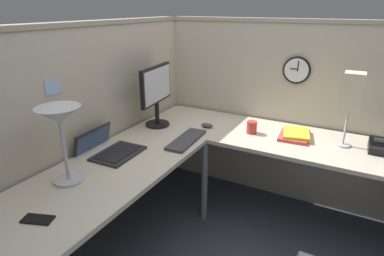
{
  "coord_description": "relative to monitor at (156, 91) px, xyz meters",
  "views": [
    {
      "loc": [
        -1.84,
        -0.81,
        1.67
      ],
      "look_at": [
        0.05,
        0.22,
        0.84
      ],
      "focal_mm": 29.63,
      "sensor_mm": 36.0,
      "label": 1
    }
  ],
  "objects": [
    {
      "name": "cubicle_wall_back",
      "position": [
        -0.59,
        0.23,
        -0.23
      ],
      "size": [
        2.57,
        0.12,
        1.58
      ],
      "color": "#B7AD99",
      "rests_on": "ground"
    },
    {
      "name": "coffee_mug",
      "position": [
        0.21,
        -0.75,
        -0.25
      ],
      "size": [
        0.08,
        0.08,
        0.1
      ],
      "primitive_type": "cylinder",
      "color": "#B2332D",
      "rests_on": "desk"
    },
    {
      "name": "computer_mouse",
      "position": [
        0.15,
        -0.39,
        -0.28
      ],
      "size": [
        0.06,
        0.1,
        0.03
      ],
      "primitive_type": "ellipsoid",
      "color": "#38383D",
      "rests_on": "desk"
    },
    {
      "name": "cubicle_wall_right",
      "position": [
        0.64,
        -0.9,
        -0.23
      ],
      "size": [
        0.12,
        2.37,
        1.58
      ],
      "color": "#B7AD99",
      "rests_on": "ground"
    },
    {
      "name": "book_stack",
      "position": [
        0.29,
        -1.07,
        -0.27
      ],
      "size": [
        0.31,
        0.25,
        0.04
      ],
      "color": "#BF3F38",
      "rests_on": "desk"
    },
    {
      "name": "pinned_note_leftmost",
      "position": [
        -0.82,
        0.18,
        0.2
      ],
      "size": [
        0.11,
        0.0,
        0.1
      ],
      "primitive_type": "cube",
      "color": "#99B7E5"
    },
    {
      "name": "desk",
      "position": [
        -0.37,
        -0.69,
        -0.39
      ],
      "size": [
        2.35,
        2.15,
        0.73
      ],
      "color": "beige",
      "rests_on": "ground"
    },
    {
      "name": "cell_phone",
      "position": [
        -1.33,
        -0.22,
        -0.29
      ],
      "size": [
        0.11,
        0.16,
        0.01
      ],
      "primitive_type": "cube",
      "rotation": [
        0.0,
        0.0,
        0.36
      ],
      "color": "black",
      "rests_on": "desk"
    },
    {
      "name": "keyboard",
      "position": [
        -0.18,
        -0.38,
        -0.28
      ],
      "size": [
        0.44,
        0.17,
        0.02
      ],
      "primitive_type": "cube",
      "rotation": [
        0.0,
        0.0,
        0.06
      ],
      "color": "#38383D",
      "rests_on": "desk"
    },
    {
      "name": "laptop",
      "position": [
        -0.6,
        0.01,
        -0.27
      ],
      "size": [
        0.35,
        0.39,
        0.22
      ],
      "color": "#232326",
      "rests_on": "desk"
    },
    {
      "name": "desk_lamp_dome",
      "position": [
        -1.0,
        -0.06,
        0.07
      ],
      "size": [
        0.24,
        0.24,
        0.44
      ],
      "color": "#B7BABF",
      "rests_on": "desk"
    },
    {
      "name": "wall_clock",
      "position": [
        0.59,
        -0.97,
        0.16
      ],
      "size": [
        0.04,
        0.22,
        0.22
      ],
      "color": "black"
    },
    {
      "name": "desk_lamp_paper",
      "position": [
        0.29,
        -1.41,
        0.09
      ],
      "size": [
        0.13,
        0.13,
        0.53
      ],
      "color": "#B7BABF",
      "rests_on": "desk"
    },
    {
      "name": "ground_plane",
      "position": [
        -0.23,
        -0.64,
        -1.02
      ],
      "size": [
        6.8,
        6.8,
        0.0
      ],
      "primitive_type": "plane",
      "color": "#383D47"
    },
    {
      "name": "monitor",
      "position": [
        0.0,
        0.0,
        0.0
      ],
      "size": [
        0.46,
        0.2,
        0.5
      ],
      "color": "black",
      "rests_on": "desk"
    }
  ]
}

